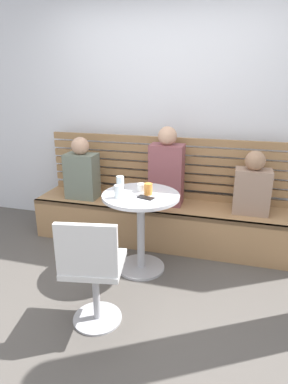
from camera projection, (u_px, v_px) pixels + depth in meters
name	position (u px, v px, depth m)	size (l,w,h in m)	color
ground	(123.00, 311.00, 2.50)	(8.00, 8.00, 0.00)	#514C47
back_wall	(170.00, 102.00, 3.52)	(5.20, 0.10, 2.90)	silver
booth_bench	(159.00, 223.00, 3.52)	(2.70, 0.52, 0.44)	#A87C51
booth_backrest	(165.00, 167.00, 3.56)	(2.65, 0.04, 0.67)	#9A7249
cafe_table	(141.00, 218.00, 2.91)	(0.68, 0.68, 0.74)	#ADADB2
white_chair	(92.00, 269.00, 2.22)	(0.47, 0.47, 0.85)	#ADADB2
person_adult	(167.00, 170.00, 3.35)	(0.34, 0.22, 0.81)	brown
person_child_left	(252.00, 186.00, 3.14)	(0.34, 0.22, 0.62)	#9E7F6B
person_child_middle	(82.00, 171.00, 3.54)	(0.34, 0.22, 0.67)	slate
cup_glass_tall	(120.00, 183.00, 2.95)	(0.07, 0.07, 0.12)	silver
cup_ceramic_white	(142.00, 187.00, 2.90)	(0.08, 0.08, 0.07)	white
cup_water_clear	(118.00, 191.00, 2.74)	(0.07, 0.07, 0.11)	white
cup_tumbler_orange	(148.00, 189.00, 2.82)	(0.07, 0.07, 0.10)	orange
phone_on_table	(146.00, 198.00, 2.74)	(0.07, 0.14, 0.01)	black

